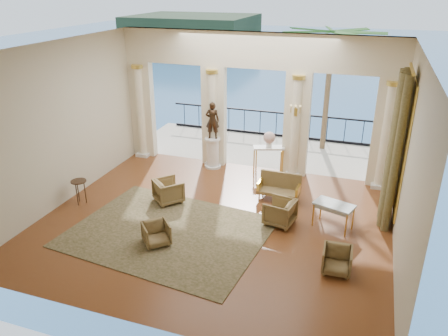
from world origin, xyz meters
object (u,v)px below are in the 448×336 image
at_px(armchair_b, 337,259).
at_px(armchair_d, 169,190).
at_px(game_table, 334,206).
at_px(side_table, 79,184).
at_px(pedestal, 213,153).
at_px(armchair_a, 156,233).
at_px(statue, 212,120).
at_px(armchair_c, 280,211).
at_px(console_table, 269,152).
at_px(settee, 279,187).

bearing_deg(armchair_b, armchair_d, 156.98).
bearing_deg(game_table, side_table, -153.46).
bearing_deg(pedestal, side_table, -125.48).
xyz_separation_m(armchair_a, armchair_d, (-0.68, 2.11, 0.07)).
bearing_deg(game_table, statue, 166.05).
distance_m(armchair_c, pedestal, 4.24).
height_order(armchair_a, console_table, console_table).
bearing_deg(game_table, settee, 164.66).
distance_m(armchair_a, console_table, 5.25).
height_order(pedestal, side_table, pedestal).
bearing_deg(side_table, armchair_c, 7.38).
relative_size(settee, statue, 0.99).
xyz_separation_m(armchair_a, console_table, (1.56, 4.99, 0.48)).
height_order(console_table, side_table, console_table).
height_order(armchair_b, game_table, game_table).
bearing_deg(armchair_b, game_table, 95.80).
height_order(armchair_b, pedestal, pedestal).
relative_size(statue, side_table, 1.74).
bearing_deg(statue, armchair_c, 121.95).
xyz_separation_m(armchair_c, statue, (-2.99, 3.01, 1.30)).
height_order(pedestal, console_table, pedestal).
bearing_deg(pedestal, statue, 116.57).
bearing_deg(side_table, armchair_b, -7.01).
distance_m(armchair_b, console_table, 5.43).
xyz_separation_m(armchair_b, settee, (-1.94, 3.00, 0.08)).
bearing_deg(console_table, game_table, -68.55).
height_order(armchair_a, side_table, side_table).
bearing_deg(armchair_c, side_table, -72.69).
height_order(armchair_c, statue, statue).
bearing_deg(armchair_d, armchair_a, 149.90).
relative_size(game_table, pedestal, 1.06).
bearing_deg(statue, settee, 135.72).
distance_m(settee, console_table, 1.89).
distance_m(armchair_c, side_table, 5.71).
xyz_separation_m(armchair_b, game_table, (-0.29, 1.90, 0.29)).
xyz_separation_m(game_table, statue, (-4.33, 2.74, 1.06)).
bearing_deg(armchair_a, settee, 12.11).
relative_size(game_table, side_table, 1.56).
relative_size(armchair_b, console_table, 0.60).
xyz_separation_m(settee, game_table, (1.65, -1.10, 0.21)).
bearing_deg(statue, console_table, 168.68).
bearing_deg(statue, game_table, 134.84).
distance_m(pedestal, statue, 1.17).
relative_size(armchair_a, console_table, 0.57).
bearing_deg(armchair_d, armchair_c, -141.20).
bearing_deg(armchair_b, armchair_a, -178.84).
bearing_deg(armchair_a, armchair_d, 65.01).
xyz_separation_m(armchair_c, pedestal, (-2.99, 3.01, 0.13)).
distance_m(armchair_d, console_table, 3.67).
distance_m(armchair_c, armchair_d, 3.31).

